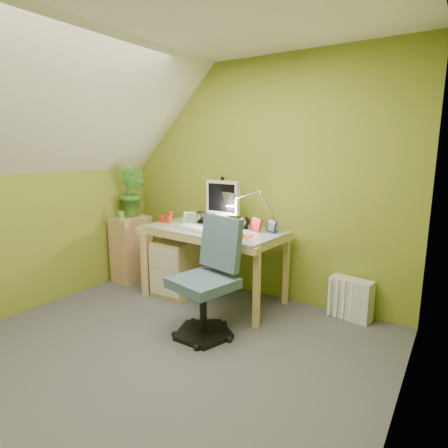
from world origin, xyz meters
The scene contains 24 objects.
floor centered at (0.00, 0.00, -0.01)m, with size 3.20×3.20×0.01m, color #4A4A4F.
ceiling centered at (0.00, 0.00, 2.40)m, with size 3.20×3.20×0.01m, color white.
wall_back centered at (0.00, 1.60, 1.20)m, with size 3.20×0.01×2.40m, color olive.
wall_left centered at (-1.60, 0.00, 1.20)m, with size 0.01×3.20×2.40m, color olive.
wall_right centered at (1.60, 0.00, 1.20)m, with size 0.01×3.20×2.40m, color olive.
slope_ceiling centered at (-1.00, 0.00, 1.85)m, with size 1.10×3.20×1.10m, color white.
desk centered at (-0.25, 1.18, 0.37)m, with size 1.40×0.70×0.75m, color tan, non-canonical shape.
monitor centered at (-0.25, 1.36, 1.00)m, with size 0.37×0.21×0.51m, color beige, non-canonical shape.
speaker_left centered at (-0.52, 1.34, 0.81)m, with size 0.11×0.11×0.13m, color black, non-canonical shape.
speaker_right centered at (0.02, 1.34, 0.81)m, with size 0.10×0.10×0.12m, color black, non-canonical shape.
keyboard centered at (-0.33, 1.04, 0.76)m, with size 0.48×0.15×0.02m, color white.
mousepad centered at (0.13, 1.04, 0.75)m, with size 0.22×0.16×0.01m, color #D85121.
mouse centered at (0.13, 1.04, 0.77)m, with size 0.12×0.08×0.04m, color white.
amber_tumbler centered at (-0.07, 1.10, 0.80)m, with size 0.08×0.08×0.10m, color #9C4216.
candle_cluster centered at (-0.85, 1.19, 0.80)m, with size 0.15×0.13×0.11m, color red, non-canonical shape.
photo_frame_red centered at (0.17, 1.30, 0.81)m, with size 0.15×0.02×0.13m, color red.
photo_frame_blue centered at (0.31, 1.34, 0.81)m, with size 0.13×0.02×0.11m, color navy.
photo_frame_green centered at (-0.65, 1.32, 0.80)m, with size 0.13×0.02×0.11m, color beige.
desk_lamp centered at (0.20, 1.36, 1.04)m, with size 0.54×0.23×0.58m, color silver, non-canonical shape.
side_ledge centered at (-1.40, 1.17, 0.37)m, with size 0.28×0.43×0.75m, color tan.
potted_plant centered at (-1.40, 1.22, 1.03)m, with size 0.31×0.25×0.56m, color #3B7426.
green_cup centered at (-1.38, 1.02, 0.79)m, with size 0.07×0.07×0.09m, color #58943D.
task_chair centered at (0.11, 0.51, 0.47)m, with size 0.52×0.52×0.95m, color #40596A, non-canonical shape.
radiator centered at (1.05, 1.50, 0.19)m, with size 0.38×0.15×0.38m, color silver.
Camera 1 is at (1.81, -1.81, 1.52)m, focal length 30.00 mm.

